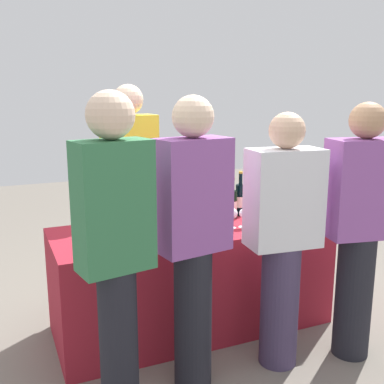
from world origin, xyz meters
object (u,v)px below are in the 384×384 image
wine_bottle_1 (138,214)px  menu_board (218,231)px  wine_bottle_4 (240,199)px  wine_glass_3 (232,214)px  guest_0 (115,249)px  wine_bottle_3 (232,204)px  wine_glass_5 (261,212)px  wine_glass_4 (243,214)px  wine_glass_1 (136,227)px  guest_3 (359,225)px  guest_2 (282,236)px  guest_1 (193,235)px  wine_bottle_0 (115,216)px  server_pouring (131,186)px  wine_glass_2 (180,217)px  wine_glass_0 (111,230)px  wine_bottle_2 (155,209)px

wine_bottle_1 → menu_board: size_ratio=0.42×
wine_bottle_4 → wine_glass_3: 0.36m
guest_0 → wine_bottle_3: bearing=27.9°
wine_bottle_1 → wine_glass_5: 0.86m
wine_bottle_3 → wine_glass_4: 0.26m
wine_glass_1 → guest_3: bearing=-24.8°
guest_2 → guest_0: bearing=-167.4°
wine_glass_5 → menu_board: (0.22, 1.10, -0.48)m
wine_bottle_4 → guest_1: 1.06m
wine_glass_3 → menu_board: wine_glass_3 is taller
guest_3 → wine_bottle_3: bearing=127.7°
wine_bottle_0 → wine_bottle_4: (0.99, 0.06, 0.01)m
wine_glass_1 → guest_3: size_ratio=0.09×
server_pouring → guest_3: size_ratio=1.07×
wine_glass_3 → wine_bottle_1: bearing=161.2°
wine_glass_1 → wine_glass_3: size_ratio=0.99×
wine_glass_1 → menu_board: bearing=44.3°
wine_glass_3 → guest_2: guest_2 is taller
wine_bottle_3 → wine_glass_2: 0.53m
wine_glass_3 → guest_2: 0.51m
wine_glass_1 → wine_glass_2: 0.34m
guest_1 → wine_glass_4: bearing=29.6°
wine_bottle_1 → server_pouring: size_ratio=0.18×
wine_bottle_0 → menu_board: (1.20, 0.84, -0.49)m
wine_bottle_1 → guest_2: (0.68, -0.72, -0.03)m
guest_1 → wine_bottle_1: bearing=88.9°
wine_glass_4 → guest_2: (-0.02, -0.50, -0.01)m
wine_glass_4 → guest_0: bearing=-149.7°
wine_glass_0 → guest_3: 1.53m
guest_0 → guest_2: 1.05m
wine_bottle_2 → guest_1: guest_1 is taller
wine_glass_2 → guest_0: (-0.61, -0.69, 0.08)m
wine_bottle_4 → guest_3: 0.96m
wine_bottle_2 → wine_glass_5: bearing=-28.3°
wine_bottle_0 → wine_bottle_1: size_ratio=1.04×
wine_bottle_1 → wine_glass_3: (0.61, -0.21, -0.01)m
wine_glass_3 → wine_glass_4: (0.08, -0.01, -0.01)m
wine_glass_4 → menu_board: bearing=72.1°
wine_bottle_1 → guest_3: guest_3 is taller
wine_bottle_3 → wine_glass_4: bearing=-101.0°
wine_bottle_0 → wine_glass_2: wine_bottle_0 is taller
wine_glass_3 → wine_glass_5: bearing=-9.8°
wine_bottle_2 → wine_bottle_3: size_ratio=0.96×
wine_glass_0 → wine_glass_4: wine_glass_4 is taller
guest_3 → wine_bottle_2: bearing=148.5°
wine_bottle_4 → wine_glass_0: bearing=-164.9°
server_pouring → wine_glass_0: bearing=63.8°
wine_bottle_0 → guest_3: bearing=-32.2°
guest_2 → guest_3: 0.50m
menu_board → wine_glass_3: bearing=-97.7°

